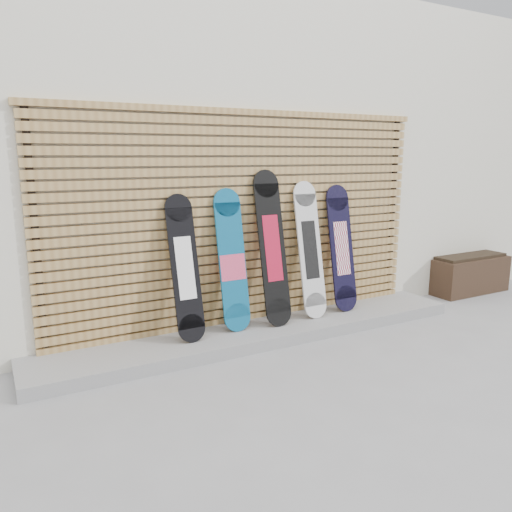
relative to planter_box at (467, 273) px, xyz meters
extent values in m
plane|color=gray|center=(-3.19, -0.87, -0.26)|extent=(80.00, 80.00, 0.00)
cube|color=silver|center=(-2.69, 2.63, 1.54)|extent=(12.00, 5.00, 3.60)
cube|color=gray|center=(-3.34, -0.19, -0.20)|extent=(4.60, 0.70, 0.12)
cube|color=#A17943|center=(-3.34, 0.10, -0.12)|extent=(4.20, 0.05, 0.08)
cube|color=#A17943|center=(-3.34, 0.10, -0.02)|extent=(4.20, 0.05, 0.08)
cube|color=#A17943|center=(-3.34, 0.10, 0.08)|extent=(4.20, 0.05, 0.07)
cube|color=#A17943|center=(-3.34, 0.10, 0.17)|extent=(4.20, 0.05, 0.07)
cube|color=#A17943|center=(-3.34, 0.10, 0.27)|extent=(4.20, 0.05, 0.07)
cube|color=#A17943|center=(-3.34, 0.10, 0.37)|extent=(4.20, 0.05, 0.07)
cube|color=#A17943|center=(-3.34, 0.10, 0.46)|extent=(4.20, 0.05, 0.07)
cube|color=#A17943|center=(-3.34, 0.10, 0.56)|extent=(4.20, 0.05, 0.07)
cube|color=#A17943|center=(-3.34, 0.10, 0.66)|extent=(4.20, 0.05, 0.07)
cube|color=#A17943|center=(-3.34, 0.10, 0.75)|extent=(4.20, 0.05, 0.08)
cube|color=#A17943|center=(-3.34, 0.10, 0.85)|extent=(4.20, 0.05, 0.08)
cube|color=#A17943|center=(-3.34, 0.10, 0.95)|extent=(4.20, 0.05, 0.08)
cube|color=#A17943|center=(-3.34, 0.10, 1.05)|extent=(4.20, 0.05, 0.08)
cube|color=#A17943|center=(-3.34, 0.10, 1.14)|extent=(4.20, 0.05, 0.08)
cube|color=#A17943|center=(-3.34, 0.10, 1.24)|extent=(4.20, 0.05, 0.08)
cube|color=#A17943|center=(-3.34, 0.10, 1.34)|extent=(4.20, 0.05, 0.08)
cube|color=#A17943|center=(-3.34, 0.10, 1.43)|extent=(4.20, 0.05, 0.08)
cube|color=#A17943|center=(-3.34, 0.10, 1.53)|extent=(4.20, 0.05, 0.08)
cube|color=#A17943|center=(-3.34, 0.10, 1.63)|extent=(4.20, 0.05, 0.08)
cube|color=#A17943|center=(-3.34, 0.10, 1.72)|extent=(4.20, 0.05, 0.08)
cube|color=#A17943|center=(-3.34, 0.10, 1.82)|extent=(4.20, 0.05, 0.08)
cube|color=#A17943|center=(-3.34, 0.10, 1.92)|extent=(4.20, 0.05, 0.08)
cube|color=black|center=(-5.36, 0.13, 0.86)|extent=(0.06, 0.04, 2.23)
cube|color=black|center=(-1.32, 0.13, 0.86)|extent=(0.06, 0.04, 2.23)
cube|color=#A17943|center=(-3.34, 0.10, 2.01)|extent=(4.26, 0.07, 0.06)
cube|color=black|center=(0.00, 0.00, -0.01)|extent=(1.16, 0.48, 0.48)
cube|color=black|center=(0.00, 0.00, 0.25)|extent=(1.06, 0.39, 0.04)
cube|color=black|center=(-4.11, -0.10, 0.55)|extent=(0.27, 0.29, 1.11)
cylinder|color=black|center=(-4.11, -0.24, -0.01)|extent=(0.27, 0.08, 0.27)
cylinder|color=black|center=(-4.11, 0.03, 1.10)|extent=(0.27, 0.08, 0.27)
cube|color=white|center=(-4.11, -0.10, 0.55)|extent=(0.17, 0.16, 0.58)
cube|color=#0D5781|center=(-3.61, -0.07, 0.57)|extent=(0.28, 0.24, 1.13)
cylinder|color=#0D5781|center=(-3.61, -0.18, 0.00)|extent=(0.28, 0.08, 0.28)
cylinder|color=#0D5781|center=(-3.61, 0.04, 1.13)|extent=(0.28, 0.08, 0.28)
cube|color=#F1557C|center=(-3.61, -0.08, 0.50)|extent=(0.27, 0.07, 0.26)
cube|color=black|center=(-3.16, -0.11, 0.65)|extent=(0.29, 0.30, 1.30)
cylinder|color=black|center=(-3.16, -0.25, 0.01)|extent=(0.29, 0.08, 0.29)
cylinder|color=black|center=(-3.16, 0.03, 1.30)|extent=(0.29, 0.08, 0.29)
cube|color=maroon|center=(-3.16, -0.11, 0.65)|extent=(0.18, 0.17, 0.67)
cube|color=silver|center=(-2.68, -0.09, 0.59)|extent=(0.28, 0.27, 1.19)
cylinder|color=silver|center=(-2.68, -0.22, 0.00)|extent=(0.28, 0.08, 0.28)
cylinder|color=silver|center=(-2.68, 0.04, 1.18)|extent=(0.28, 0.08, 0.28)
cube|color=black|center=(-2.68, -0.09, 0.59)|extent=(0.17, 0.16, 0.62)
cube|color=black|center=(-2.24, -0.07, 0.56)|extent=(0.30, 0.24, 1.12)
cylinder|color=black|center=(-2.24, -0.18, 0.01)|extent=(0.30, 0.08, 0.29)
cylinder|color=black|center=(-2.24, 0.04, 1.12)|extent=(0.30, 0.08, 0.29)
cube|color=white|center=(-2.24, -0.07, 0.56)|extent=(0.18, 0.14, 0.59)
camera|label=1|loc=(-5.72, -4.43, 1.59)|focal=35.00mm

